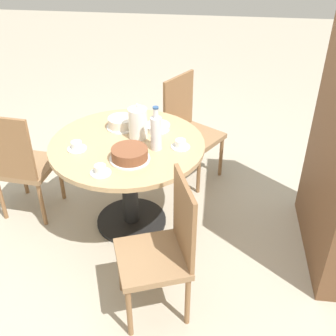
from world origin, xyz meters
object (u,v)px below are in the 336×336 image
Objects in this scene: chair_b at (21,163)px; coffee_pot at (138,122)px; chair_c at (163,248)px; cake_main at (130,154)px; cake_second at (121,123)px; cup_b at (100,170)px; cup_c at (180,144)px; water_bottle at (156,132)px; chair_a at (189,128)px; cup_a at (77,146)px.

chair_b is 1.01m from coffee_pot.
coffee_pot is at bearing 178.32° from chair_c.
chair_b reaches higher than cake_main.
chair_c is (0.80, 1.24, 0.00)m from chair_b.
chair_c is 1.15m from cake_second.
cup_c is (-0.39, 0.49, 0.00)m from cup_b.
water_bottle is 2.36× the size of cup_b.
cake_second is (-0.45, -0.16, -0.00)m from cake_main.
chair_c is 4.23× the size of cake_second.
chair_c is at bearing 18.73° from coffee_pot.
chair_c is at bearing 10.99° from water_bottle.
chair_c is 0.70m from cake_main.
cup_b is at bearing -39.75° from cake_main.
coffee_pot is at bearing -109.15° from cup_c.
chair_c is at bearing 50.86° from cup_b.
coffee_pot reaches higher than cake_main.
cup_c is at bearing -148.21° from chair_a.
cup_a is at bearing -82.31° from water_bottle.
cup_b is (0.51, -0.16, -0.10)m from coffee_pot.
coffee_pot reaches higher than cup_a.
cake_main is 0.39m from cup_c.
chair_c is at bearing 28.22° from cake_main.
cake_main is 0.48m from cake_second.
cup_a is at bearing -102.82° from cake_main.
chair_c is at bearing 152.78° from chair_b.
cup_a is (-0.09, -0.40, -0.02)m from cake_main.
cake_second is at bearing -160.84° from cake_main.
chair_c reaches higher than cake_main.
cup_b is at bearing -41.66° from water_bottle.
cake_second is 1.64× the size of cup_b.
coffee_pot is (0.67, -0.33, 0.38)m from chair_a.
water_bottle is (-0.73, -0.14, 0.39)m from chair_c.
cake_main is at bearing -58.01° from cup_c.
water_bottle is 1.17× the size of cake_main.
chair_b is 3.54× the size of coffee_pot.
chair_a is at bearing 161.24° from cake_main.
cup_c is (-0.04, 0.17, -0.11)m from water_bottle.
cake_main is at bearing -172.20° from chair_c.
water_bottle is at bearing -178.17° from chair_b.
chair_a is 2.95× the size of water_bottle.
cake_main is at bearing 19.16° from cake_second.
cake_main reaches higher than cup_c.
cup_c is at bearing 63.26° from cake_second.
cake_main is at bearing 77.18° from cup_a.
chair_a is at bearing 179.37° from cup_c.
cup_c is at bearing 102.77° from water_bottle.
water_bottle is at bearing -77.23° from cup_c.
cake_second is at bearing -131.85° from water_bottle.
cup_a is at bearing -153.30° from chair_c.
chair_b reaches higher than cake_second.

